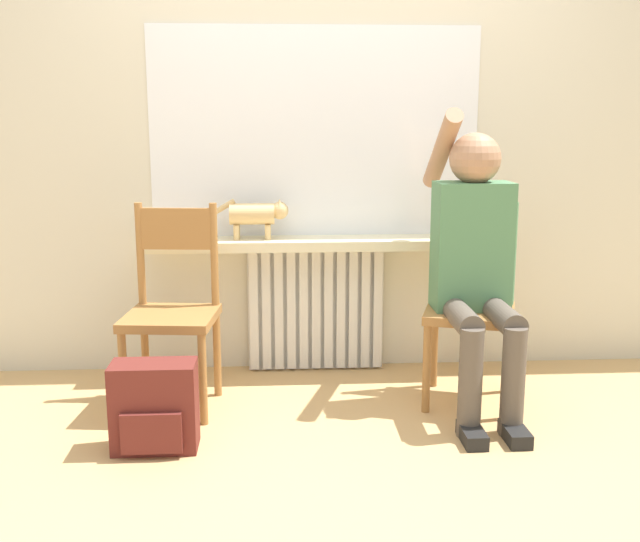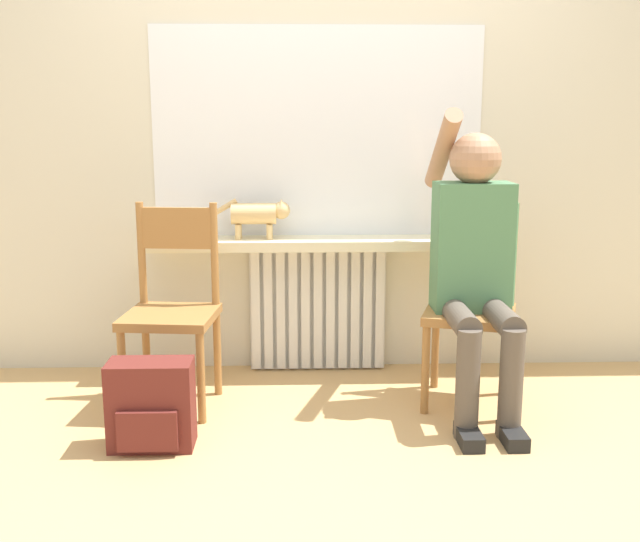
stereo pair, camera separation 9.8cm
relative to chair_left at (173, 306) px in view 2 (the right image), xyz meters
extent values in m
plane|color=tan|center=(0.68, -0.67, -0.47)|extent=(12.00, 12.00, 0.00)
cube|color=beige|center=(0.68, 0.56, 0.88)|extent=(7.00, 0.06, 2.70)
cube|color=silver|center=(0.68, 0.49, -0.14)|extent=(0.71, 0.05, 0.66)
cube|color=silver|center=(0.35, 0.45, -0.14)|extent=(0.05, 0.03, 0.63)
cube|color=silver|center=(0.42, 0.45, -0.14)|extent=(0.05, 0.03, 0.63)
cube|color=silver|center=(0.48, 0.45, -0.14)|extent=(0.05, 0.03, 0.63)
cube|color=silver|center=(0.55, 0.45, -0.14)|extent=(0.05, 0.03, 0.63)
cube|color=silver|center=(0.61, 0.45, -0.14)|extent=(0.05, 0.03, 0.63)
cube|color=silver|center=(0.68, 0.45, -0.14)|extent=(0.05, 0.03, 0.63)
cube|color=silver|center=(0.74, 0.45, -0.14)|extent=(0.05, 0.03, 0.63)
cube|color=silver|center=(0.80, 0.45, -0.14)|extent=(0.05, 0.03, 0.63)
cube|color=silver|center=(0.87, 0.45, -0.14)|extent=(0.05, 0.03, 0.63)
cube|color=silver|center=(0.93, 0.45, -0.14)|extent=(0.05, 0.03, 0.63)
cube|color=silver|center=(1.00, 0.45, -0.14)|extent=(0.05, 0.03, 0.63)
cube|color=beige|center=(0.68, 0.40, 0.22)|extent=(1.73, 0.25, 0.05)
cube|color=white|center=(0.68, 0.52, 0.76)|extent=(1.66, 0.01, 1.05)
cube|color=#9E6B38|center=(0.00, -0.04, -0.04)|extent=(0.43, 0.43, 0.04)
cylinder|color=#9E6B38|center=(-0.19, -0.20, -0.27)|extent=(0.04, 0.04, 0.41)
cylinder|color=#9E6B38|center=(0.15, -0.23, -0.27)|extent=(0.04, 0.04, 0.41)
cylinder|color=#9E6B38|center=(-0.16, 0.15, -0.27)|extent=(0.04, 0.04, 0.41)
cylinder|color=#9E6B38|center=(0.19, 0.11, -0.27)|extent=(0.04, 0.04, 0.41)
cylinder|color=#9E6B38|center=(-0.16, 0.15, 0.22)|extent=(0.04, 0.04, 0.48)
cylinder|color=#9E6B38|center=(0.19, 0.11, 0.22)|extent=(0.04, 0.04, 0.48)
cube|color=#9E6B38|center=(0.01, 0.13, 0.34)|extent=(0.36, 0.06, 0.19)
cube|color=#9E6B38|center=(1.36, -0.04, -0.04)|extent=(0.50, 0.50, 0.04)
cylinder|color=#9E6B38|center=(1.14, -0.16, -0.27)|extent=(0.04, 0.04, 0.41)
cylinder|color=#9E6B38|center=(1.47, -0.26, -0.27)|extent=(0.04, 0.04, 0.41)
cylinder|color=#9E6B38|center=(1.24, 0.17, -0.27)|extent=(0.04, 0.04, 0.41)
cylinder|color=#9E6B38|center=(1.57, 0.07, -0.27)|extent=(0.04, 0.04, 0.41)
cylinder|color=#9E6B38|center=(1.24, 0.17, 0.22)|extent=(0.04, 0.04, 0.48)
cylinder|color=#9E6B38|center=(1.57, 0.07, 0.22)|extent=(0.04, 0.04, 0.48)
cube|color=#9E6B38|center=(1.41, 0.12, 0.34)|extent=(0.35, 0.13, 0.19)
cylinder|color=brown|center=(1.27, -0.23, 0.00)|extent=(0.11, 0.40, 0.11)
cylinder|color=brown|center=(1.45, -0.23, 0.00)|extent=(0.11, 0.40, 0.11)
cylinder|color=brown|center=(1.27, -0.43, -0.24)|extent=(0.10, 0.10, 0.47)
cylinder|color=brown|center=(1.45, -0.43, -0.24)|extent=(0.10, 0.10, 0.47)
cube|color=black|center=(1.27, -0.49, -0.44)|extent=(0.09, 0.20, 0.06)
cube|color=black|center=(1.45, -0.49, -0.44)|extent=(0.09, 0.20, 0.06)
cube|color=#4C7F56|center=(1.36, -0.02, 0.27)|extent=(0.34, 0.20, 0.58)
sphere|color=#A87A5B|center=(1.36, -0.02, 0.66)|extent=(0.23, 0.23, 0.23)
cylinder|color=#A87A5B|center=(1.24, 0.11, 0.69)|extent=(0.08, 0.50, 0.38)
cylinder|color=#4C7F56|center=(1.51, -0.06, 0.24)|extent=(0.08, 0.08, 0.46)
cylinder|color=#DBB77A|center=(0.35, 0.40, 0.37)|extent=(0.22, 0.11, 0.11)
sphere|color=#DBB77A|center=(0.49, 0.40, 0.38)|extent=(0.09, 0.09, 0.09)
cone|color=#DBB77A|center=(0.49, 0.38, 0.42)|extent=(0.03, 0.03, 0.03)
cone|color=#DBB77A|center=(0.49, 0.42, 0.42)|extent=(0.03, 0.03, 0.03)
cylinder|color=#DBB77A|center=(0.43, 0.37, 0.28)|extent=(0.03, 0.03, 0.07)
cylinder|color=#DBB77A|center=(0.43, 0.43, 0.28)|extent=(0.03, 0.03, 0.07)
cylinder|color=#DBB77A|center=(0.28, 0.37, 0.28)|extent=(0.03, 0.03, 0.07)
cylinder|color=#DBB77A|center=(0.28, 0.43, 0.28)|extent=(0.03, 0.03, 0.07)
cylinder|color=#DBB77A|center=(0.20, 0.40, 0.39)|extent=(0.15, 0.03, 0.10)
cube|color=maroon|center=(-0.02, -0.47, -0.29)|extent=(0.34, 0.17, 0.36)
cube|color=maroon|center=(-0.02, -0.57, -0.36)|extent=(0.24, 0.03, 0.16)
camera|label=1|loc=(0.47, -3.31, 0.84)|focal=42.00mm
camera|label=2|loc=(0.57, -3.32, 0.84)|focal=42.00mm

